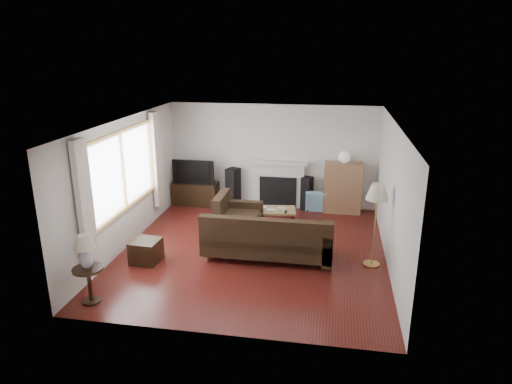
% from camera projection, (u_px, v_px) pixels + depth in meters
% --- Properties ---
extents(room, '(5.10, 5.60, 2.54)m').
position_uv_depth(room, '(253.00, 189.00, 8.47)').
color(room, '#521712').
rests_on(room, ground).
extents(window, '(0.12, 2.74, 1.54)m').
position_uv_depth(window, '(124.00, 171.00, 8.59)').
color(window, olive).
rests_on(window, room).
extents(curtain_near, '(0.10, 0.35, 2.10)m').
position_uv_depth(curtain_near, '(85.00, 204.00, 7.20)').
color(curtain_near, white).
rests_on(curtain_near, room).
extents(curtain_far, '(0.10, 0.35, 2.10)m').
position_uv_depth(curtain_far, '(157.00, 160.00, 10.06)').
color(curtain_far, white).
rests_on(curtain_far, room).
extents(fireplace, '(1.40, 0.26, 1.15)m').
position_uv_depth(fireplace, '(278.00, 184.00, 11.13)').
color(fireplace, white).
rests_on(fireplace, room).
extents(tv_stand, '(1.12, 0.50, 0.56)m').
position_uv_depth(tv_stand, '(196.00, 193.00, 11.40)').
color(tv_stand, black).
rests_on(tv_stand, ground).
extents(television, '(1.04, 0.14, 0.60)m').
position_uv_depth(television, '(195.00, 171.00, 11.22)').
color(television, black).
rests_on(television, tv_stand).
extents(speaker_left, '(0.37, 0.39, 0.95)m').
position_uv_depth(speaker_left, '(233.00, 187.00, 11.23)').
color(speaker_left, black).
rests_on(speaker_left, ground).
extents(speaker_right, '(0.30, 0.33, 0.81)m').
position_uv_depth(speaker_right, '(307.00, 193.00, 10.99)').
color(speaker_right, black).
rests_on(speaker_right, ground).
extents(bookshelf, '(0.88, 0.42, 1.21)m').
position_uv_depth(bookshelf, '(343.00, 188.00, 10.75)').
color(bookshelf, '#906243').
rests_on(bookshelf, ground).
extents(globe_lamp, '(0.28, 0.28, 0.28)m').
position_uv_depth(globe_lamp, '(344.00, 157.00, 10.53)').
color(globe_lamp, white).
rests_on(globe_lamp, bookshelf).
extents(sectional_sofa, '(2.59, 1.89, 0.84)m').
position_uv_depth(sectional_sofa, '(268.00, 236.00, 8.46)').
color(sectional_sofa, black).
rests_on(sectional_sofa, ground).
extents(coffee_table, '(1.10, 0.69, 0.40)m').
position_uv_depth(coffee_table, '(271.00, 218.00, 9.99)').
color(coffee_table, '#987848').
rests_on(coffee_table, ground).
extents(footstool, '(0.53, 0.53, 0.42)m').
position_uv_depth(footstool, '(146.00, 251.00, 8.35)').
color(footstool, black).
rests_on(footstool, ground).
extents(floor_lamp, '(0.41, 0.41, 1.54)m').
position_uv_depth(floor_lamp, '(375.00, 225.00, 8.04)').
color(floor_lamp, '#C18F43').
rests_on(floor_lamp, ground).
extents(side_table, '(0.46, 0.46, 0.58)m').
position_uv_depth(side_table, '(90.00, 285.00, 7.00)').
color(side_table, black).
rests_on(side_table, ground).
extents(table_lamp, '(0.33, 0.33, 0.53)m').
position_uv_depth(table_lamp, '(86.00, 252.00, 6.83)').
color(table_lamp, silver).
rests_on(table_lamp, side_table).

